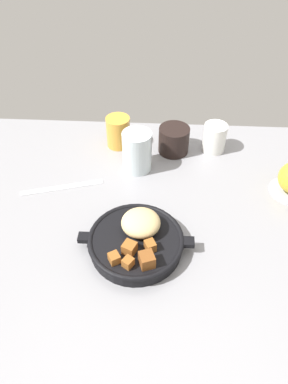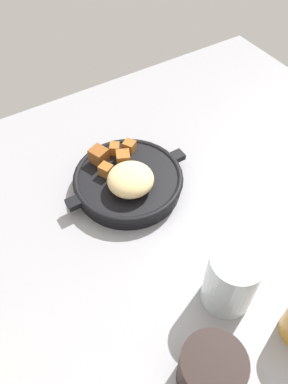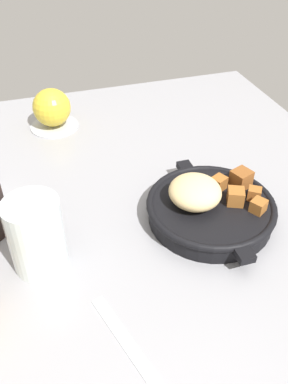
{
  "view_description": "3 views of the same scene",
  "coord_description": "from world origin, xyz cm",
  "px_view_note": "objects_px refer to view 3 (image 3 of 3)",
  "views": [
    {
      "loc": [
        5.55,
        -57.5,
        64.88
      ],
      "look_at": [
        2.13,
        4.11,
        5.41
      ],
      "focal_mm": 33.91,
      "sensor_mm": 36.0,
      "label": 1
    },
    {
      "loc": [
        24.56,
        35.48,
        58.25
      ],
      "look_at": [
        1.04,
        -2.52,
        4.57
      ],
      "focal_mm": 36.54,
      "sensor_mm": 36.0,
      "label": 2
    },
    {
      "loc": [
        -44.59,
        17.4,
        46.23
      ],
      "look_at": [
        3.7,
        2.29,
        6.06
      ],
      "focal_mm": 38.81,
      "sensor_mm": 36.0,
      "label": 3
    }
  ],
  "objects_px": {
    "cast_iron_skillet": "(209,206)",
    "butter_knife": "(140,360)",
    "red_apple": "(52,107)",
    "water_glass_tall": "(36,235)"
  },
  "relations": [
    {
      "from": "cast_iron_skillet",
      "to": "butter_knife",
      "type": "xyz_separation_m",
      "value": [
        -0.21,
        0.18,
        -0.02
      ]
    },
    {
      "from": "red_apple",
      "to": "butter_knife",
      "type": "relative_size",
      "value": 0.39
    },
    {
      "from": "cast_iron_skillet",
      "to": "red_apple",
      "type": "relative_size",
      "value": 3.08
    },
    {
      "from": "cast_iron_skillet",
      "to": "water_glass_tall",
      "type": "bearing_deg",
      "value": 93.72
    },
    {
      "from": "red_apple",
      "to": "butter_knife",
      "type": "height_order",
      "value": "red_apple"
    },
    {
      "from": "cast_iron_skillet",
      "to": "red_apple",
      "type": "xyz_separation_m",
      "value": [
        0.38,
        0.2,
        0.02
      ]
    },
    {
      "from": "cast_iron_skillet",
      "to": "red_apple",
      "type": "bearing_deg",
      "value": 27.73
    },
    {
      "from": "red_apple",
      "to": "water_glass_tall",
      "type": "distance_m",
      "value": 0.41
    },
    {
      "from": "cast_iron_skillet",
      "to": "butter_knife",
      "type": "height_order",
      "value": "cast_iron_skillet"
    },
    {
      "from": "butter_knife",
      "to": "water_glass_tall",
      "type": "xyz_separation_m",
      "value": [
        0.19,
        0.09,
        0.06
      ]
    }
  ]
}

